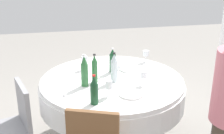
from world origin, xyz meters
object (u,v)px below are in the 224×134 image
(bottle_clear_rear, at_px, (114,68))
(chair_near, at_px, (14,123))
(wine_glass_left, at_px, (109,85))
(wine_glass_mid, at_px, (117,68))
(wine_glass_north, at_px, (85,61))
(bottle_green_north, at_px, (95,69))
(wine_glass_west, at_px, (143,75))
(bottle_green_south, at_px, (84,71))
(plate_left, at_px, (129,69))
(plate_outer, at_px, (131,94))
(bottle_dark_green_mid, at_px, (113,61))
(dining_table, at_px, (112,92))
(wine_glass_near, at_px, (146,54))
(bottle_dark_green_inner, at_px, (94,91))

(bottle_clear_rear, distance_m, chair_near, 1.06)
(bottle_clear_rear, height_order, wine_glass_left, bottle_clear_rear)
(wine_glass_mid, relative_size, wine_glass_north, 0.94)
(bottle_green_north, bearing_deg, wine_glass_west, -19.02)
(bottle_clear_rear, bearing_deg, wine_glass_west, -28.43)
(bottle_green_south, relative_size, plate_left, 1.48)
(wine_glass_north, height_order, plate_outer, wine_glass_north)
(bottle_green_north, xyz_separation_m, wine_glass_west, (0.45, -0.16, -0.03))
(bottle_green_north, height_order, wine_glass_mid, bottle_green_north)
(bottle_dark_green_mid, relative_size, plate_outer, 1.21)
(dining_table, bearing_deg, wine_glass_left, -105.48)
(wine_glass_west, xyz_separation_m, wine_glass_left, (-0.37, -0.17, 0.00))
(wine_glass_near, xyz_separation_m, plate_outer, (-0.39, -0.82, -0.09))
(bottle_clear_rear, height_order, plate_outer, bottle_clear_rear)
(dining_table, height_order, wine_glass_mid, wine_glass_mid)
(dining_table, relative_size, wine_glass_left, 9.94)
(bottle_dark_green_mid, relative_size, wine_glass_west, 1.88)
(wine_glass_west, height_order, chair_near, wine_glass_west)
(bottle_green_north, relative_size, wine_glass_mid, 2.10)
(bottle_dark_green_inner, relative_size, plate_left, 1.23)
(bottle_dark_green_inner, xyz_separation_m, bottle_green_north, (0.07, 0.44, 0.02))
(bottle_dark_green_inner, bearing_deg, plate_left, 55.84)
(dining_table, distance_m, wine_glass_left, 0.46)
(bottle_green_south, height_order, plate_left, bottle_green_south)
(dining_table, height_order, bottle_green_south, bottle_green_south)
(bottle_green_north, bearing_deg, dining_table, 13.35)
(dining_table, distance_m, bottle_green_south, 0.43)
(bottle_green_north, xyz_separation_m, chair_near, (-0.77, -0.25, -0.36))
(dining_table, relative_size, bottle_green_north, 5.04)
(wine_glass_left, relative_size, plate_left, 0.69)
(bottle_green_north, bearing_deg, wine_glass_left, -75.96)
(bottle_dark_green_mid, xyz_separation_m, wine_glass_near, (0.44, 0.23, -0.03))
(plate_outer, bearing_deg, wine_glass_left, 173.33)
(bottle_dark_green_inner, relative_size, bottle_green_south, 0.83)
(dining_table, height_order, bottle_dark_green_inner, bottle_dark_green_inner)
(wine_glass_near, relative_size, wine_glass_west, 0.96)
(plate_outer, bearing_deg, chair_near, 174.70)
(wine_glass_left, relative_size, chair_near, 0.17)
(dining_table, height_order, plate_left, plate_left)
(dining_table, distance_m, chair_near, 1.00)
(bottle_dark_green_mid, distance_m, wine_glass_mid, 0.15)
(wine_glass_mid, height_order, plate_outer, wine_glass_mid)
(bottle_dark_green_mid, distance_m, wine_glass_west, 0.45)
(dining_table, relative_size, bottle_clear_rear, 4.92)
(dining_table, xyz_separation_m, bottle_dark_green_mid, (0.05, 0.19, 0.27))
(bottle_dark_green_inner, distance_m, plate_left, 0.86)
(bottle_green_north, bearing_deg, chair_near, -162.25)
(plate_outer, bearing_deg, plate_left, 77.82)
(dining_table, distance_m, bottle_clear_rear, 0.29)
(wine_glass_north, relative_size, wine_glass_left, 1.00)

